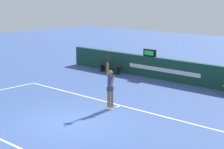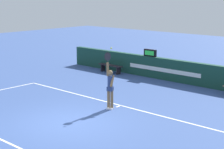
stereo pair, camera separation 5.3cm
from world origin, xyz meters
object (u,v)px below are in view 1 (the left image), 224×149
Objects in this scene: tennis_ball at (111,48)px; courtside_bench_near at (110,67)px; speed_display at (150,53)px; tennis_player at (110,86)px.

tennis_ball reaches higher than courtside_bench_near.
tennis_ball is at bearing -47.28° from courtside_bench_near.
speed_display is 2.68m from courtside_bench_near.
tennis_player is 1.53m from tennis_ball.
tennis_player is (2.44, -5.96, -0.41)m from speed_display.
speed_display is 0.34× the size of tennis_player.
tennis_player reaches higher than courtside_bench_near.
tennis_player is at bearing -118.74° from tennis_ball.
tennis_player is 1.38× the size of courtside_bench_near.
speed_display reaches higher than courtside_bench_near.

